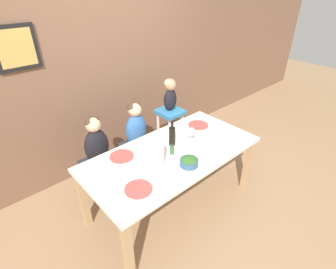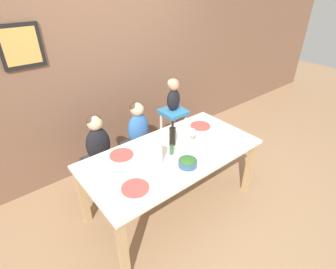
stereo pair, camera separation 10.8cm
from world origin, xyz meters
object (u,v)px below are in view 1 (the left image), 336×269
at_px(person_child_center, 136,125).
at_px(person_baby_right, 170,93).
at_px(wine_glass_near, 192,132).
at_px(chair_far_left, 100,167).
at_px(dinner_plate_back_right, 198,125).
at_px(chair_far_center, 138,150).
at_px(chair_right_highchair, 170,123).
at_px(dinner_plate_back_left, 122,156).
at_px(dinner_plate_front_left, 138,189).
at_px(wine_bottle, 172,135).
at_px(paper_towel_roll, 158,153).
at_px(salad_bowl_large, 189,162).
at_px(person_child_left, 96,141).

height_order(person_child_center, person_baby_right, person_baby_right).
relative_size(person_baby_right, wine_glass_near, 2.34).
relative_size(chair_far_left, dinner_plate_back_right, 1.92).
xyz_separation_m(chair_far_center, chair_right_highchair, (0.56, 0.00, 0.19)).
bearing_deg(dinner_plate_back_left, chair_right_highchair, 21.94).
relative_size(person_baby_right, dinner_plate_back_right, 1.77).
height_order(chair_far_left, person_child_center, person_child_center).
height_order(person_baby_right, wine_glass_near, person_baby_right).
xyz_separation_m(person_child_center, dinner_plate_front_left, (-0.63, -0.91, -0.01)).
relative_size(person_child_center, wine_glass_near, 3.12).
bearing_deg(person_baby_right, dinner_plate_back_left, -157.99).
distance_m(chair_far_left, wine_bottle, 0.94).
relative_size(wine_bottle, paper_towel_roll, 1.06).
relative_size(person_child_center, salad_bowl_large, 3.15).
bearing_deg(wine_bottle, dinner_plate_back_left, 161.92).
distance_m(person_child_left, dinner_plate_back_left, 0.42).
bearing_deg(chair_far_center, dinner_plate_back_left, -138.75).
relative_size(chair_right_highchair, dinner_plate_back_right, 3.17).
height_order(person_child_left, dinner_plate_front_left, person_child_left).
xyz_separation_m(salad_bowl_large, dinner_plate_back_right, (0.64, 0.46, -0.04)).
distance_m(person_child_center, person_baby_right, 0.61).
xyz_separation_m(chair_right_highchair, person_child_left, (-1.09, 0.00, 0.18)).
height_order(person_child_left, dinner_plate_back_left, person_child_left).
bearing_deg(chair_far_left, person_baby_right, 0.08).
height_order(person_baby_right, dinner_plate_back_right, person_baby_right).
bearing_deg(person_child_left, chair_far_center, -0.11).
relative_size(wine_glass_near, dinner_plate_front_left, 0.76).
xyz_separation_m(chair_far_center, paper_towel_roll, (-0.28, -0.76, 0.48)).
xyz_separation_m(wine_bottle, salad_bowl_large, (-0.12, -0.37, -0.07)).
bearing_deg(dinner_plate_back_right, person_child_left, 155.75).
relative_size(wine_bottle, salad_bowl_large, 1.56).
bearing_deg(dinner_plate_back_left, dinner_plate_front_left, -107.57).
xyz_separation_m(wine_glass_near, dinner_plate_back_left, (-0.71, 0.28, -0.12)).
relative_size(chair_right_highchair, wine_glass_near, 4.18).
bearing_deg(wine_bottle, dinner_plate_front_left, -154.79).
relative_size(chair_far_center, person_baby_right, 1.08).
xyz_separation_m(chair_right_highchair, dinner_plate_front_left, (-1.19, -0.91, 0.16)).
xyz_separation_m(person_child_center, dinner_plate_back_left, (-0.47, -0.42, -0.01)).
relative_size(chair_far_center, dinner_plate_front_left, 1.92).
height_order(chair_far_left, wine_bottle, wine_bottle).
distance_m(person_child_left, person_child_center, 0.53).
bearing_deg(chair_far_center, person_child_left, 179.89).
xyz_separation_m(chair_far_center, salad_bowl_large, (-0.07, -0.96, 0.39)).
height_order(chair_far_left, wine_glass_near, wine_glass_near).
bearing_deg(dinner_plate_front_left, chair_far_left, 83.89).
relative_size(chair_far_center, chair_right_highchair, 0.61).
relative_size(chair_right_highchair, paper_towel_roll, 2.87).
bearing_deg(person_baby_right, wine_bottle, -130.80).
bearing_deg(chair_far_center, chair_far_left, 180.00).
height_order(chair_right_highchair, person_child_center, person_child_center).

